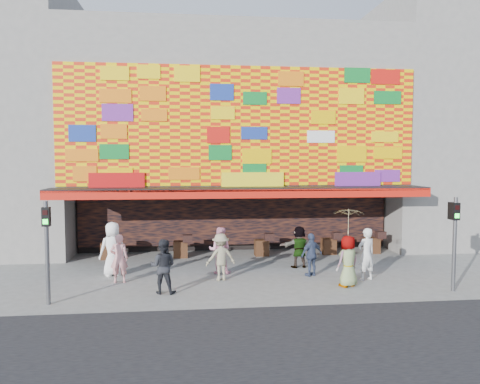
{
  "coord_description": "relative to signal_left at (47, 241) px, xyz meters",
  "views": [
    {
      "loc": [
        -2.18,
        -15.27,
        4.18
      ],
      "look_at": [
        -0.24,
        2.0,
        2.97
      ],
      "focal_mm": 35.0,
      "sensor_mm": 36.0,
      "label": 1
    }
  ],
  "objects": [
    {
      "name": "ped_b",
      "position": [
        1.69,
        2.21,
        -1.03
      ],
      "size": [
        0.62,
        0.42,
        1.67
      ],
      "primitive_type": "imported",
      "rotation": [
        0.0,
        0.0,
        3.19
      ],
      "color": "pink",
      "rests_on": "ground"
    },
    {
      "name": "signal_left",
      "position": [
        0.0,
        0.0,
        0.0
      ],
      "size": [
        0.22,
        0.2,
        3.0
      ],
      "color": "#59595B",
      "rests_on": "ground"
    },
    {
      "name": "signal_right",
      "position": [
        12.4,
        0.0,
        0.0
      ],
      "size": [
        0.22,
        0.2,
        3.0
      ],
      "color": "#59595B",
      "rests_on": "ground"
    },
    {
      "name": "ped_a",
      "position": [
        1.32,
        3.24,
        -0.89
      ],
      "size": [
        1.13,
        1.0,
        1.95
      ],
      "primitive_type": "imported",
      "rotation": [
        0.0,
        0.0,
        3.64
      ],
      "color": "white",
      "rests_on": "ground"
    },
    {
      "name": "road_strip",
      "position": [
        6.2,
        -5.0,
        -1.85
      ],
      "size": [
        30.0,
        8.0,
        0.02
      ],
      "primitive_type": "cube",
      "color": "black",
      "rests_on": "ground"
    },
    {
      "name": "ped_i",
      "position": [
        5.18,
        3.16,
        -1.01
      ],
      "size": [
        0.95,
        0.82,
        1.71
      ],
      "primitive_type": "imported",
      "rotation": [
        0.0,
        0.0,
        2.91
      ],
      "color": "pink",
      "rests_on": "ground"
    },
    {
      "name": "parasol",
      "position": [
        9.24,
        0.88,
        0.28
      ],
      "size": [
        1.1,
        1.12,
        1.84
      ],
      "color": "beige",
      "rests_on": "ground"
    },
    {
      "name": "ground",
      "position": [
        6.2,
        1.5,
        -1.86
      ],
      "size": [
        90.0,
        90.0,
        0.0
      ],
      "primitive_type": "plane",
      "color": "slate",
      "rests_on": "ground"
    },
    {
      "name": "ped_h",
      "position": [
        10.16,
        1.65,
        -0.95
      ],
      "size": [
        0.76,
        0.6,
        1.81
      ],
      "primitive_type": "imported",
      "rotation": [
        0.0,
        0.0,
        3.43
      ],
      "color": "silver",
      "rests_on": "ground"
    },
    {
      "name": "ped_c",
      "position": [
        3.23,
        0.79,
        -1.01
      ],
      "size": [
        0.93,
        0.79,
        1.7
      ],
      "primitive_type": "imported",
      "rotation": [
        0.0,
        0.0,
        2.95
      ],
      "color": "#222327",
      "rests_on": "ground"
    },
    {
      "name": "neighbor_right",
      "position": [
        19.2,
        9.5,
        4.14
      ],
      "size": [
        11.0,
        8.0,
        12.0
      ],
      "primitive_type": "cube",
      "color": "gray",
      "rests_on": "ground"
    },
    {
      "name": "ped_d",
      "position": [
        5.14,
        2.18,
        -1.05
      ],
      "size": [
        1.17,
        0.84,
        1.62
      ],
      "primitive_type": "imported",
      "rotation": [
        0.0,
        0.0,
        3.39
      ],
      "color": "gray",
      "rests_on": "ground"
    },
    {
      "name": "ped_e",
      "position": [
        8.42,
        2.39,
        -1.09
      ],
      "size": [
        0.98,
        0.72,
        1.55
      ],
      "primitive_type": "imported",
      "rotation": [
        0.0,
        0.0,
        3.58
      ],
      "color": "#384462",
      "rests_on": "ground"
    },
    {
      "name": "ped_f",
      "position": [
        8.29,
        3.74,
        -1.05
      ],
      "size": [
        1.54,
        0.65,
        1.61
      ],
      "primitive_type": "imported",
      "rotation": [
        0.0,
        0.0,
        3.26
      ],
      "color": "gray",
      "rests_on": "ground"
    },
    {
      "name": "shop_building",
      "position": [
        6.2,
        9.68,
        3.37
      ],
      "size": [
        15.2,
        9.4,
        10.0
      ],
      "color": "gray",
      "rests_on": "ground"
    },
    {
      "name": "ped_g",
      "position": [
        9.24,
        0.88,
        -1.02
      ],
      "size": [
        0.97,
        0.82,
        1.69
      ],
      "primitive_type": "imported",
      "rotation": [
        0.0,
        0.0,
        3.55
      ],
      "color": "gray",
      "rests_on": "ground"
    }
  ]
}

